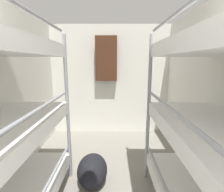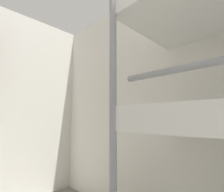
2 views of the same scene
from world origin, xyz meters
TOP-DOWN VIEW (x-y plane):
  - wall_back at (0.00, 4.11)m, footprint 2.64×0.06m
  - duffel_bag at (-0.20, 2.31)m, footprint 0.38×0.53m
  - hanging_coat at (-0.08, 3.96)m, footprint 0.44×0.12m

SIDE VIEW (x-z plane):
  - duffel_bag at x=-0.20m, z-range 0.00..0.38m
  - wall_back at x=0.00m, z-range 0.00..2.32m
  - hanging_coat at x=-0.08m, z-range 1.17..2.07m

